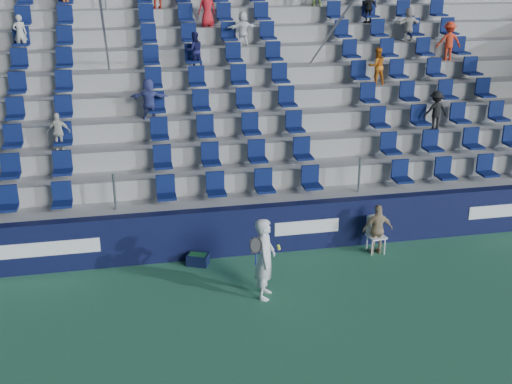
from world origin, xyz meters
TOP-DOWN VIEW (x-y plane):
  - ground at (0.00, 0.00)m, footprint 70.00×70.00m
  - sponsor_wall at (0.00, 3.15)m, footprint 24.00×0.32m
  - grandstand at (0.00, 8.24)m, footprint 24.00×8.17m
  - tennis_player at (0.02, 1.00)m, footprint 0.71×0.75m
  - line_judge_chair at (3.13, 2.65)m, footprint 0.45×0.46m
  - line_judge at (3.13, 2.50)m, footprint 0.76×0.36m
  - ball_bin at (-1.20, 2.75)m, footprint 0.57×0.49m

SIDE VIEW (x-z plane):
  - ground at x=0.00m, z-range 0.00..0.00m
  - ball_bin at x=-1.20m, z-range 0.01..0.29m
  - line_judge_chair at x=3.13m, z-range 0.06..0.98m
  - sponsor_wall at x=0.00m, z-range 0.00..1.20m
  - line_judge at x=3.13m, z-range 0.00..1.26m
  - tennis_player at x=0.02m, z-range 0.00..1.79m
  - grandstand at x=0.00m, z-range -1.18..5.45m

